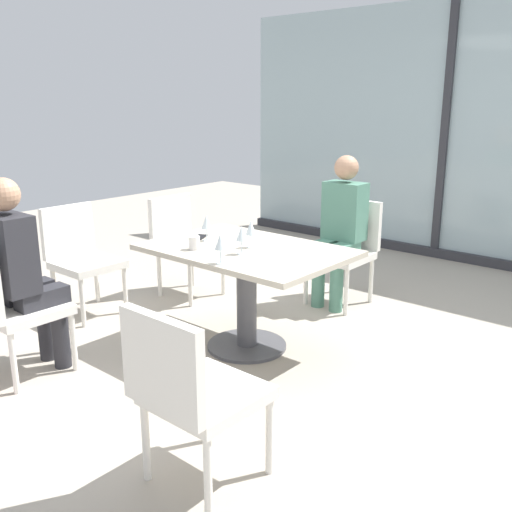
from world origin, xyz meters
TOP-DOWN VIEW (x-y plane):
  - ground_plane at (0.00, 0.00)m, footprint 12.00×12.00m
  - window_wall_backdrop at (0.00, 3.20)m, footprint 5.11×0.10m
  - dining_table_main at (0.00, 0.00)m, footprint 1.35×0.92m
  - chair_front_left at (-0.81, -1.29)m, footprint 0.46×0.50m
  - chair_near_window at (0.00, 1.29)m, footprint 0.46×0.51m
  - chair_front_right at (0.81, -1.29)m, footprint 0.46×0.50m
  - chair_far_left at (-1.21, 0.51)m, footprint 0.50×0.46m
  - chair_side_end at (-1.50, -0.34)m, footprint 0.50×0.46m
  - person_front_left at (-0.81, -1.18)m, footprint 0.34×0.39m
  - person_near_window at (-0.00, 1.18)m, footprint 0.34×0.39m
  - wine_glass_0 at (0.02, 0.02)m, footprint 0.07×0.07m
  - wine_glass_1 at (-0.34, -0.04)m, footprint 0.07×0.07m
  - wine_glass_2 at (0.09, -0.14)m, footprint 0.07×0.07m
  - wine_glass_3 at (0.14, -0.39)m, footprint 0.07×0.07m
  - coffee_cup at (-0.23, -0.26)m, footprint 0.08×0.08m
  - cell_phone_on_table at (-0.45, 0.00)m, footprint 0.13×0.16m

SIDE VIEW (x-z plane):
  - ground_plane at x=0.00m, z-range 0.00..0.00m
  - chair_front_left at x=-0.81m, z-range 0.06..0.93m
  - chair_near_window at x=0.00m, z-range 0.06..0.93m
  - chair_front_right at x=0.81m, z-range 0.06..0.93m
  - chair_far_left at x=-1.21m, z-range 0.06..0.93m
  - chair_side_end at x=-1.50m, z-range 0.06..0.93m
  - dining_table_main at x=0.00m, z-range 0.19..0.92m
  - person_front_left at x=-0.81m, z-range 0.07..1.33m
  - person_near_window at x=0.00m, z-range 0.07..1.33m
  - cell_phone_on_table at x=-0.45m, z-range 0.73..0.74m
  - coffee_cup at x=-0.23m, z-range 0.73..0.82m
  - wine_glass_0 at x=0.02m, z-range 0.77..0.95m
  - wine_glass_1 at x=-0.34m, z-range 0.77..0.95m
  - wine_glass_2 at x=0.09m, z-range 0.77..0.95m
  - wine_glass_3 at x=0.14m, z-range 0.77..0.95m
  - window_wall_backdrop at x=0.00m, z-range -0.14..2.56m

